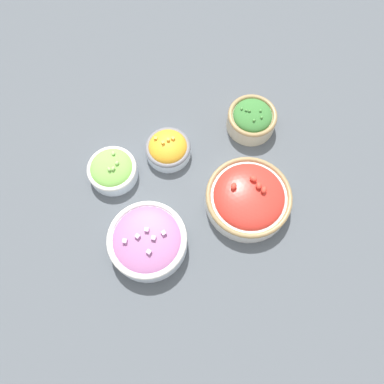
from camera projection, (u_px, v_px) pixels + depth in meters
The scene contains 6 objects.
ground_plane at pixel (192, 196), 0.91m from camera, with size 3.00×3.00×0.00m, color #4C5156.
bowl_cherry_tomatoes at pixel (248, 198), 0.88m from camera, with size 0.20×0.20×0.08m.
bowl_lettuce at pixel (112, 170), 0.91m from camera, with size 0.12×0.12×0.06m.
bowl_red_onion at pixel (148, 241), 0.84m from camera, with size 0.18×0.18×0.07m.
bowl_squash at pixel (168, 148), 0.93m from camera, with size 0.11×0.11×0.07m.
bowl_broccoli at pixel (252, 119), 0.95m from camera, with size 0.12×0.12×0.07m.
Camera 1 is at (0.11, 0.30, 0.86)m, focal length 35.00 mm.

